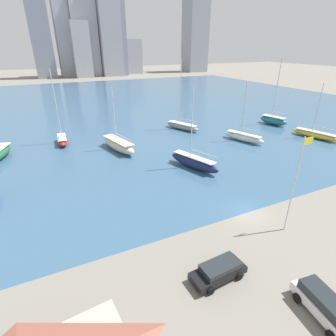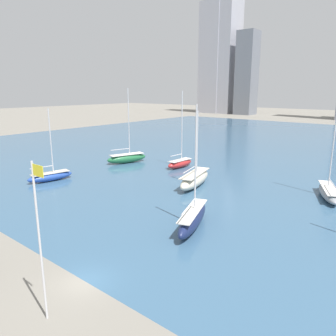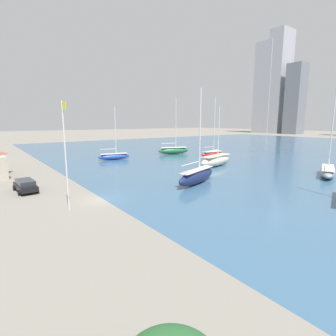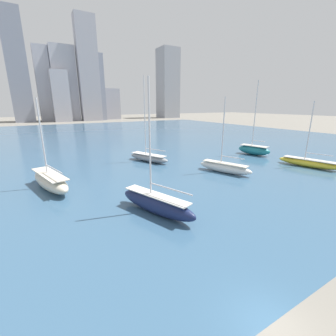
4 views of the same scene
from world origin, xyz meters
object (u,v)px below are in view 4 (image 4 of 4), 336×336
at_px(sailboat_yellow, 309,163).
at_px(sailboat_gray, 149,157).
at_px(sailboat_white, 225,167).
at_px(sailboat_teal, 254,150).
at_px(sailboat_navy, 156,203).
at_px(sailboat_cream, 50,181).

bearing_deg(sailboat_yellow, sailboat_gray, 127.45).
bearing_deg(sailboat_white, sailboat_yellow, -38.53).
distance_m(sailboat_gray, sailboat_yellow, 29.52).
bearing_deg(sailboat_teal, sailboat_white, -170.26).
bearing_deg(sailboat_gray, sailboat_white, -83.23).
height_order(sailboat_navy, sailboat_yellow, sailboat_navy).
relative_size(sailboat_white, sailboat_teal, 0.76).
bearing_deg(sailboat_teal, sailboat_yellow, -103.90).
height_order(sailboat_white, sailboat_teal, sailboat_teal).
bearing_deg(sailboat_white, sailboat_cream, 146.04).
distance_m(sailboat_white, sailboat_navy, 17.95).
bearing_deg(sailboat_navy, sailboat_white, 3.73).
bearing_deg(sailboat_yellow, sailboat_navy, 169.47).
bearing_deg(sailboat_navy, sailboat_teal, 3.91).
bearing_deg(sailboat_teal, sailboat_cream, 166.87).
height_order(sailboat_white, sailboat_yellow, sailboat_white).
bearing_deg(sailboat_cream, sailboat_white, -27.79).
height_order(sailboat_cream, sailboat_navy, sailboat_navy).
distance_m(sailboat_navy, sailboat_teal, 34.96).
height_order(sailboat_gray, sailboat_teal, sailboat_gray).
bearing_deg(sailboat_gray, sailboat_yellow, -61.32).
bearing_deg(sailboat_navy, sailboat_cream, 103.74).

